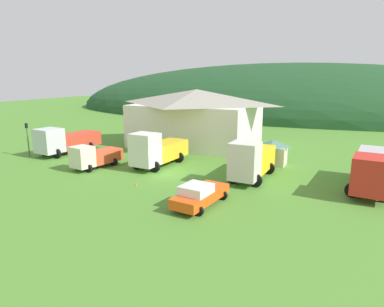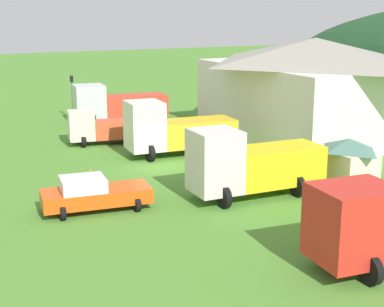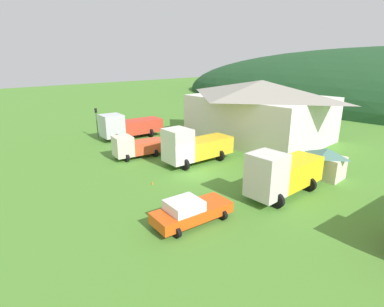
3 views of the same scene
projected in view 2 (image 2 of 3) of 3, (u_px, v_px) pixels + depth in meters
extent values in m
plane|color=#4C842D|center=(158.00, 166.00, 35.81)|extent=(200.00, 200.00, 0.00)
cube|color=white|center=(313.00, 99.00, 44.28)|extent=(14.97, 11.92, 5.42)
pyramid|color=gray|center=(316.00, 51.00, 43.40)|extent=(16.17, 12.87, 1.90)
cube|color=beige|center=(348.00, 168.00, 31.81)|extent=(2.73, 2.20, 1.93)
pyramid|color=#4C7A6B|center=(349.00, 145.00, 31.50)|extent=(2.95, 2.37, 0.67)
cube|color=silver|center=(89.00, 101.00, 48.72)|extent=(2.86, 2.74, 2.70)
cube|color=black|center=(87.00, 94.00, 48.54)|extent=(1.61, 2.11, 0.86)
cube|color=red|center=(135.00, 105.00, 50.13)|extent=(3.22, 5.60, 1.66)
cylinder|color=black|center=(92.00, 119.00, 48.01)|extent=(1.10, 0.30, 1.10)
cylinder|color=black|center=(88.00, 115.00, 50.08)|extent=(1.10, 0.30, 1.10)
cylinder|color=black|center=(147.00, 116.00, 49.55)|extent=(1.10, 0.30, 1.10)
cylinder|color=black|center=(140.00, 112.00, 51.62)|extent=(1.10, 0.30, 1.10)
cube|color=beige|center=(81.00, 125.00, 41.16)|extent=(2.25, 2.07, 2.01)
cube|color=black|center=(80.00, 119.00, 41.03)|extent=(1.30, 1.56, 0.64)
cube|color=#DB512D|center=(118.00, 129.00, 41.97)|extent=(2.58, 3.81, 1.22)
cylinder|color=black|center=(83.00, 142.00, 40.63)|extent=(0.80, 0.30, 0.80)
cylinder|color=black|center=(81.00, 137.00, 42.17)|extent=(0.80, 0.30, 0.80)
cylinder|color=black|center=(128.00, 139.00, 41.49)|extent=(0.80, 0.30, 0.80)
cylinder|color=black|center=(124.00, 134.00, 43.04)|extent=(0.80, 0.30, 0.80)
cube|color=silver|center=(145.00, 126.00, 37.40)|extent=(2.63, 2.39, 3.12)
cube|color=black|center=(143.00, 115.00, 37.20)|extent=(1.47, 1.85, 1.00)
cube|color=gold|center=(196.00, 132.00, 38.87)|extent=(2.89, 5.22, 1.68)
cylinder|color=black|center=(150.00, 153.00, 36.81)|extent=(1.10, 0.30, 1.10)
cylinder|color=black|center=(140.00, 146.00, 38.74)|extent=(1.10, 0.30, 1.10)
cylinder|color=black|center=(213.00, 147.00, 38.38)|extent=(1.10, 0.30, 1.10)
cylinder|color=black|center=(201.00, 140.00, 40.31)|extent=(1.10, 0.30, 1.10)
cube|color=silver|center=(215.00, 161.00, 28.67)|extent=(2.38, 2.34, 3.11)
cube|color=black|center=(213.00, 148.00, 28.46)|extent=(1.31, 1.85, 1.00)
cube|color=yellow|center=(276.00, 165.00, 30.24)|extent=(2.49, 4.91, 1.93)
cylinder|color=black|center=(224.00, 197.00, 28.17)|extent=(1.10, 0.30, 1.10)
cylinder|color=black|center=(206.00, 186.00, 29.92)|extent=(1.10, 0.30, 1.10)
cylinder|color=black|center=(297.00, 186.00, 29.89)|extent=(1.10, 0.30, 1.10)
cylinder|color=black|center=(276.00, 176.00, 31.64)|extent=(1.10, 0.30, 1.10)
cube|color=red|center=(354.00, 223.00, 20.91)|extent=(2.70, 3.13, 2.74)
cube|color=black|center=(352.00, 207.00, 20.72)|extent=(1.53, 2.44, 0.88)
cylinder|color=black|center=(370.00, 270.00, 20.28)|extent=(1.10, 0.30, 1.10)
cylinder|color=black|center=(334.00, 248.00, 22.20)|extent=(1.10, 0.30, 1.10)
cube|color=#F05014|center=(96.00, 196.00, 27.88)|extent=(2.63, 5.35, 0.70)
cube|color=silver|center=(83.00, 184.00, 27.52)|extent=(2.08, 2.27, 0.62)
cylinder|color=black|center=(62.00, 213.00, 26.59)|extent=(0.68, 0.24, 0.68)
cylinder|color=black|center=(57.00, 201.00, 28.19)|extent=(0.68, 0.24, 0.68)
cylinder|color=black|center=(137.00, 205.00, 27.74)|extent=(0.68, 0.24, 0.68)
cylinder|color=black|center=(128.00, 194.00, 29.34)|extent=(0.68, 0.24, 0.68)
cylinder|color=#4C4C51|center=(73.00, 101.00, 50.61)|extent=(0.12, 0.12, 3.27)
cube|color=black|center=(72.00, 79.00, 50.15)|extent=(0.20, 0.24, 0.55)
sphere|color=red|center=(73.00, 79.00, 50.21)|extent=(0.14, 0.14, 0.14)
cone|color=orange|center=(151.00, 201.00, 29.33)|extent=(0.36, 0.36, 0.62)
cone|color=orange|center=(90.00, 172.00, 34.54)|extent=(0.36, 0.36, 0.46)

